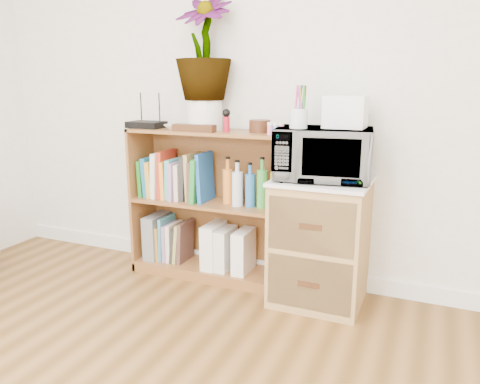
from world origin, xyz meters
The scene contains 21 objects.
skirting_board centered at (0.00, 2.24, 0.05)m, with size 4.00×0.02×0.10m, color white.
bookshelf centered at (-0.35, 2.10, 0.47)m, with size 1.00×0.30×0.95m, color brown.
wicker_unit centered at (0.40, 2.02, 0.35)m, with size 0.50×0.45×0.70m, color #9E7542.
microwave centered at (0.40, 2.02, 0.86)m, with size 0.51×0.34×0.28m, color white.
pen_cup centered at (0.28, 1.94, 1.05)m, with size 0.09×0.09×0.10m, color white.
small_appliance centered at (0.50, 2.06, 1.09)m, with size 0.21×0.18×0.17m, color white.
router centered at (-0.77, 2.08, 0.97)m, with size 0.23×0.15×0.04m, color black.
white_bowl centered at (-0.55, 2.07, 0.97)m, with size 0.13×0.13×0.03m, color white.
plant_pot centered at (-0.37, 2.12, 1.04)m, with size 0.21×0.21×0.18m, color white.
potted_plant centered at (-0.37, 2.12, 1.43)m, with size 0.34×0.34×0.60m, color #35712D.
trinket_box centered at (-0.38, 2.00, 0.97)m, with size 0.27×0.07×0.04m, color #381D0F.
kokeshi_doll centered at (-0.20, 2.06, 0.99)m, with size 0.04×0.04×0.09m, color maroon.
wooden_bowl centered at (0.00, 2.11, 0.99)m, with size 0.12×0.12×0.07m, color #36190E.
paint_jars centered at (0.13, 2.01, 0.98)m, with size 0.12×0.04×0.06m, color pink.
file_box centered at (-0.74, 2.10, 0.22)m, with size 0.09×0.24×0.29m, color slate.
magazine_holder_left centered at (-0.30, 2.09, 0.21)m, with size 0.09×0.23×0.29m, color white.
magazine_holder_mid centered at (-0.22, 2.09, 0.20)m, with size 0.08×0.21×0.26m, color silver.
magazine_holder_right centered at (-0.10, 2.09, 0.20)m, with size 0.09×0.22×0.27m, color white.
cookbooks centered at (-0.58, 2.10, 0.63)m, with size 0.47×0.20×0.31m.
liquor_bottles centered at (-0.02, 2.10, 0.64)m, with size 0.45×0.07×0.29m.
lower_books centered at (-0.60, 2.10, 0.20)m, with size 0.20×0.19×0.29m.
Camera 1 is at (0.97, -0.46, 1.25)m, focal length 35.00 mm.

